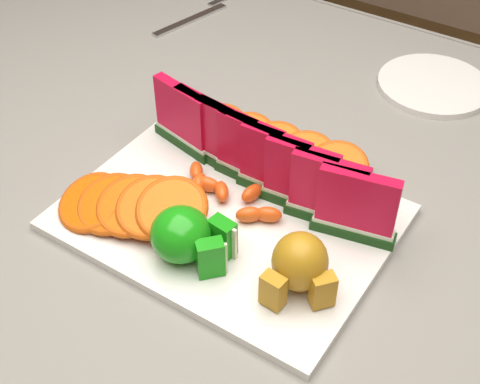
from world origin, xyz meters
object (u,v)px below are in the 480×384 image
object	(u,v)px
apple_cluster	(187,236)
side_plate	(434,85)
platter	(228,217)
pear_cluster	(300,265)
fork	(193,18)

from	to	relation	value
apple_cluster	side_plate	size ratio (longest dim) A/B	0.57
platter	pear_cluster	bearing A→B (deg)	-22.78
apple_cluster	side_plate	world-z (taller)	apple_cluster
apple_cluster	pear_cluster	bearing A→B (deg)	12.24
pear_cluster	side_plate	size ratio (longest dim) A/B	0.46
platter	fork	bearing A→B (deg)	130.94
fork	apple_cluster	bearing A→B (deg)	-54.30
platter	fork	world-z (taller)	platter
platter	fork	distance (m)	0.54
pear_cluster	platter	bearing A→B (deg)	157.22
pear_cluster	side_plate	distance (m)	0.50
side_plate	fork	bearing A→B (deg)	-176.62
platter	side_plate	size ratio (longest dim) A/B	2.05
pear_cluster	fork	size ratio (longest dim) A/B	0.46
pear_cluster	side_plate	world-z (taller)	pear_cluster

